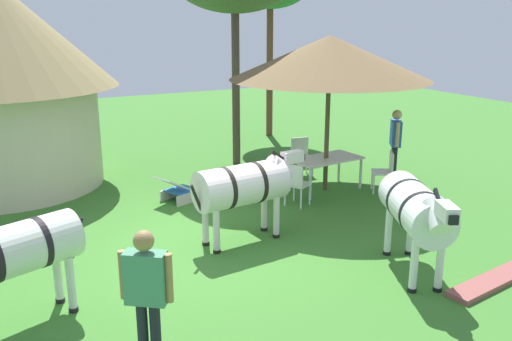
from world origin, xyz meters
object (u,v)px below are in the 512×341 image
Objects in this scene: zebra_toward_hut at (244,185)px; guest_beside_umbrella at (395,138)px; patio_chair_near_hut at (296,182)px; striped_lounge_chair at (177,190)px; patio_dining_table at (326,161)px; patio_chair_east_end at (301,154)px; shade_umbrella at (330,58)px; zebra_nearest_camera at (417,210)px; patio_chair_near_lawn at (386,169)px; zebra_by_umbrella at (10,253)px; standing_watcher at (147,288)px.

guest_beside_umbrella is at bearing 103.02° from zebra_toward_hut.
patio_chair_near_hut reaches higher than striped_lounge_chair.
patio_dining_table is 3.35m from zebra_toward_hut.
patio_chair_east_end is at bearing 128.98° from zebra_toward_hut.
patio_chair_near_hut is 0.40× the size of zebra_toward_hut.
zebra_toward_hut is at bearing -149.08° from shade_umbrella.
guest_beside_umbrella is at bearing -103.46° from zebra_nearest_camera.
guest_beside_umbrella reaches higher than patio_chair_near_lawn.
zebra_by_umbrella is at bearing -78.95° from zebra_toward_hut.
patio_chair_east_end is 2.24m from guest_beside_umbrella.
standing_watcher is (-5.54, -5.74, 0.46)m from patio_chair_east_end.
zebra_nearest_camera is at bearing -106.21° from shade_umbrella.
zebra_nearest_camera reaches higher than striped_lounge_chair.
shade_umbrella is 3.84m from zebra_toward_hut.
guest_beside_umbrella is 5.17m from striped_lounge_chair.
patio_chair_near_hut is at bearing 117.02° from zebra_toward_hut.
patio_chair_east_end is 2.22m from patio_chair_near_lawn.
shade_umbrella is 7.22m from standing_watcher.
zebra_nearest_camera is (-1.16, -4.00, 0.36)m from patio_dining_table.
standing_watcher is at bearing -140.36° from patio_dining_table.
zebra_nearest_camera is (4.19, 0.44, 0.03)m from standing_watcher.
striped_lounge_chair is (2.17, 5.22, -0.73)m from standing_watcher.
zebra_nearest_camera reaches higher than patio_chair_near_lawn.
standing_watcher is (-5.36, -4.44, 0.33)m from patio_dining_table.
patio_chair_near_hut is 0.94× the size of striped_lounge_chair.
zebra_nearest_camera reaches higher than patio_dining_table.
patio_chair_near_lawn reaches higher than striped_lounge_chair.
zebra_toward_hut is (-4.72, -1.60, -0.01)m from guest_beside_umbrella.
zebra_nearest_camera is 0.95× the size of zebra_toward_hut.
striped_lounge_chair is at bearing -178.37° from zebra_toward_hut.
patio_chair_east_end is 5.49m from zebra_nearest_camera.
shade_umbrella is 2.72m from patio_chair_east_end.
guest_beside_umbrella is (0.76, 0.61, 0.49)m from patio_chair_near_lawn.
zebra_by_umbrella reaches higher than patio_dining_table.
guest_beside_umbrella is 4.98m from zebra_toward_hut.
striped_lounge_chair is (-2.03, 1.40, -0.27)m from patio_chair_near_hut.
patio_chair_near_lawn is 4.10m from zebra_toward_hut.
standing_watcher is at bearing 30.26° from zebra_nearest_camera.
patio_chair_east_end is 0.42× the size of zebra_nearest_camera.
striped_lounge_chair is at bearing -66.80° from guest_beside_umbrella.
zebra_toward_hut is at bearing -85.24° from patio_chair_near_hut.
patio_chair_east_end is at bearing 82.17° from patio_dining_table.
guest_beside_umbrella is at bearing -3.37° from patio_dining_table.
standing_watcher is at bearing 53.86° from patio_chair_east_end.
patio_chair_east_end is at bearing -96.80° from guest_beside_umbrella.
patio_chair_near_hut is at bearing -151.97° from patio_dining_table.
guest_beside_umbrella is 1.02× the size of standing_watcher.
zebra_toward_hut reaches higher than striped_lounge_chair.
striped_lounge_chair is 0.42× the size of zebra_toward_hut.
patio_chair_near_hut is 0.54× the size of guest_beside_umbrella.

